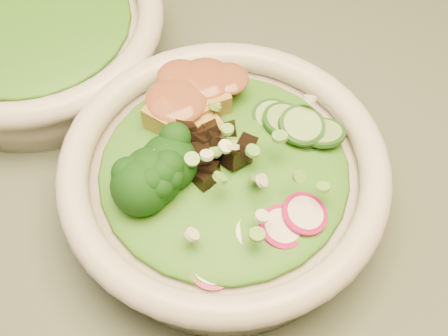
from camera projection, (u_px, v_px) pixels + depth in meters
dining_table at (350, 190)px, 0.66m from camera, size 1.20×0.80×0.75m
salad_bowl at (224, 181)px, 0.48m from camera, size 0.25×0.25×0.07m
side_bowl at (33, 35)px, 0.57m from camera, size 0.24×0.24×0.07m
lettuce_bed at (224, 167)px, 0.47m from camera, size 0.19×0.19×0.02m
side_lettuce at (28, 19)px, 0.56m from camera, size 0.16×0.16×0.02m
broccoli_florets at (152, 190)px, 0.44m from camera, size 0.09×0.09×0.04m
radish_slices at (268, 229)px, 0.43m from camera, size 0.11×0.08×0.02m
cucumber_slices at (296, 130)px, 0.47m from camera, size 0.09×0.09×0.03m
mushroom_heap at (217, 147)px, 0.46m from camera, size 0.09×0.09×0.04m
tofu_cubes at (191, 103)px, 0.49m from camera, size 0.10×0.09×0.03m
peanut_sauce at (191, 93)px, 0.48m from camera, size 0.07×0.05×0.01m
scallion_garnish at (224, 151)px, 0.45m from camera, size 0.18×0.18×0.02m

